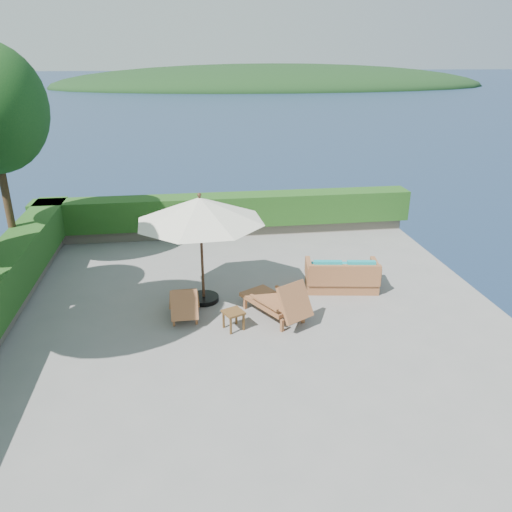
{
  "coord_description": "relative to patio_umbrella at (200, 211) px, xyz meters",
  "views": [
    {
      "loc": [
        -1.28,
        -10.33,
        5.65
      ],
      "look_at": [
        0.3,
        0.8,
        1.1
      ],
      "focal_mm": 35.0,
      "sensor_mm": 36.0,
      "label": 1
    }
  ],
  "objects": [
    {
      "name": "patio_umbrella",
      "position": [
        0.0,
        0.0,
        0.0
      ],
      "size": [
        3.9,
        3.9,
        2.74
      ],
      "rotation": [
        0.0,
        0.0,
        -0.34
      ],
      "color": "black",
      "rests_on": "ground"
    },
    {
      "name": "foundation",
      "position": [
        1.01,
        -0.76,
        -3.86
      ],
      "size": [
        12.0,
        12.0,
        3.0
      ],
      "primitive_type": "cube",
      "color": "#4E493E",
      "rests_on": "ocean"
    },
    {
      "name": "planter_wall_far",
      "position": [
        1.01,
        4.84,
        -2.13
      ],
      "size": [
        12.0,
        0.6,
        0.36
      ],
      "primitive_type": "cube",
      "color": "#655F51",
      "rests_on": "ground"
    },
    {
      "name": "offshore_island",
      "position": [
        26.01,
        139.24,
        -5.31
      ],
      "size": [
        126.0,
        57.6,
        12.6
      ],
      "primitive_type": "ellipsoid",
      "color": "black",
      "rests_on": "ocean"
    },
    {
      "name": "ocean",
      "position": [
        1.01,
        -0.76,
        -5.31
      ],
      "size": [
        600.0,
        600.0,
        0.0
      ],
      "primitive_type": "plane",
      "color": "#14253E",
      "rests_on": "ground"
    },
    {
      "name": "ground",
      "position": [
        1.01,
        -0.76,
        -2.31
      ],
      "size": [
        12.0,
        12.0,
        0.0
      ],
      "primitive_type": "plane",
      "color": "gray",
      "rests_on": "ground"
    },
    {
      "name": "lounge_left",
      "position": [
        -0.47,
        -0.74,
        -1.96
      ],
      "size": [
        0.68,
        1.47,
        0.84
      ],
      "rotation": [
        0.0,
        0.0,
        0.01
      ],
      "color": "#996237",
      "rests_on": "ground"
    },
    {
      "name": "lounge_right",
      "position": [
        1.65,
        -1.14,
        -1.88
      ],
      "size": [
        1.54,
        1.93,
        1.04
      ],
      "rotation": [
        0.0,
        0.0,
        0.52
      ],
      "color": "#996237",
      "rests_on": "ground"
    },
    {
      "name": "side_table",
      "position": [
        0.59,
        -1.47,
        -1.95
      ],
      "size": [
        0.55,
        0.55,
        0.44
      ],
      "rotation": [
        0.0,
        0.0,
        0.42
      ],
      "color": "brown",
      "rests_on": "ground"
    },
    {
      "name": "wicker_loveseat",
      "position": [
        3.55,
        0.15,
        -1.97
      ],
      "size": [
        1.95,
        1.2,
        0.9
      ],
      "rotation": [
        0.0,
        0.0,
        -0.15
      ],
      "color": "#996237",
      "rests_on": "ground"
    },
    {
      "name": "hedge_far",
      "position": [
        1.01,
        4.84,
        -1.46
      ],
      "size": [
        12.4,
        0.9,
        1.0
      ],
      "primitive_type": "cube",
      "color": "#183F12",
      "rests_on": "planter_wall_far"
    }
  ]
}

